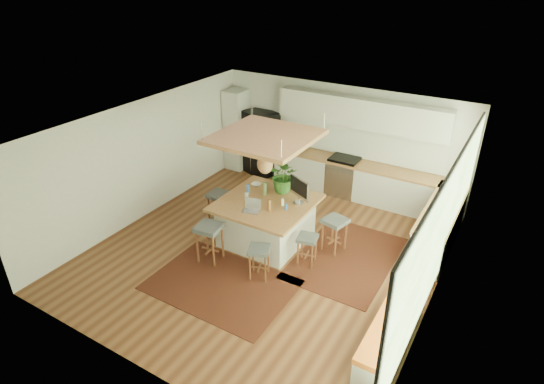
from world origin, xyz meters
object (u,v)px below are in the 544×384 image
Objects in this scene: island at (266,221)px; stool_left_side at (219,207)px; stool_near_left at (210,245)px; microwave at (293,142)px; fridge at (261,141)px; stool_right_back at (334,235)px; stool_right_front at (307,248)px; laptop at (251,206)px; stool_near_right at (259,261)px; monitor at (299,192)px; island_plant at (284,180)px.

stool_left_side is at bearing 175.65° from island.
microwave is (-0.33, 4.03, 0.76)m from stool_near_left.
stool_right_back is (3.32, -2.48, -0.57)m from fridge.
stool_near_left is at bearing -152.60° from stool_right_front.
island is 1.34m from stool_left_side.
stool_right_back is at bearing 68.67° from stool_right_front.
stool_near_right is at bearing -61.80° from laptop.
stool_left_side is at bearing 141.38° from laptop.
island is 2.55× the size of stool_left_side.
monitor is at bearing 87.73° from stool_near_right.
fridge is 2.21× the size of stool_near_left.
laptop reaches higher than stool_near_right.
stool_near_right is 1.07× the size of monitor.
laptop is at bearing -102.69° from monitor.
stool_right_front is 0.74m from stool_right_back.
monitor is (0.60, 0.30, 0.72)m from island.
stool_near_right is at bearing -37.54° from fridge.
island_plant is (0.13, 1.07, 0.17)m from laptop.
island_plant is at bearing 69.45° from stool_near_left.
stool_near_left is at bearing -110.55° from island_plant.
fridge is 0.95× the size of island.
stool_near_left is 1.23× the size of stool_near_right.
stool_right_back reaches higher than stool_left_side.
stool_right_back is 1.22× the size of monitor.
stool_near_left is at bearing -59.84° from stool_left_side.
stool_near_left reaches higher than stool_left_side.
laptop is at bearing -70.44° from microwave.
island_plant is at bearing 171.33° from stool_right_back.
stool_right_back is 1.82m from laptop.
island is 2.32× the size of stool_near_left.
stool_right_back is at bearing -8.67° from island_plant.
stool_near_right is at bearing -64.68° from island.
stool_near_right is 1.18× the size of microwave.
fridge is at bearing 143.25° from stool_right_back.
stool_right_front is 1.16m from monitor.
microwave is (-2.29, 2.46, 0.76)m from stool_right_back.
stool_left_side is (-2.45, 0.42, 0.00)m from stool_right_front.
monitor is (1.93, 0.19, 0.83)m from stool_left_side.
stool_near_right reaches higher than stool_right_front.
microwave is (0.43, 2.73, 0.76)m from stool_left_side.
stool_right_back is 2.73m from stool_left_side.
monitor reaches higher than stool_near_right.
microwave reaches higher than stool_near_left.
fridge is 3.18× the size of microwave.
stool_right_back is (0.85, 1.52, 0.00)m from stool_near_right.
island is 2.49× the size of stool_right_back.
stool_right_front is at bearing -111.33° from stool_right_back.
island is at bearing 64.29° from stool_near_left.
microwave is at bearing 133.02° from stool_right_back.
monitor reaches higher than stool_right_back.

